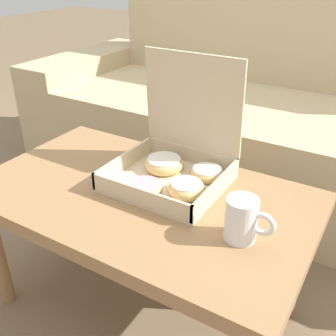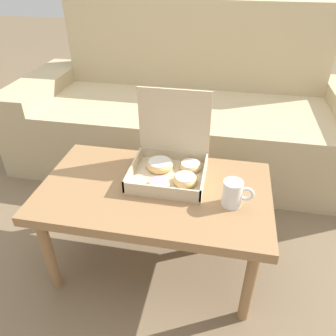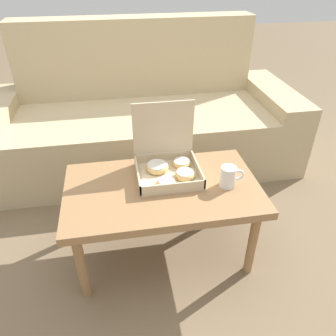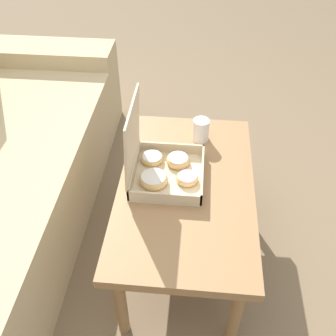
% 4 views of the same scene
% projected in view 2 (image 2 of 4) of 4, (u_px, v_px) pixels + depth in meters
% --- Properties ---
extents(ground_plane, '(12.00, 12.00, 0.00)m').
position_uv_depth(ground_plane, '(163.00, 239.00, 1.66)').
color(ground_plane, '#756047').
extents(couch, '(2.20, 0.86, 0.98)m').
position_uv_depth(couch, '(188.00, 114.00, 2.17)').
color(couch, tan).
rests_on(couch, ground_plane).
extents(coffee_table, '(0.92, 0.54, 0.43)m').
position_uv_depth(coffee_table, '(155.00, 197.00, 1.33)').
color(coffee_table, '#997047').
rests_on(coffee_table, ground_plane).
extents(pastry_box, '(0.30, 0.29, 0.34)m').
position_uv_depth(pastry_box, '(171.00, 163.00, 1.36)').
color(pastry_box, beige).
rests_on(pastry_box, coffee_table).
extents(coffee_mug, '(0.12, 0.07, 0.10)m').
position_uv_depth(coffee_mug, '(233.00, 193.00, 1.19)').
color(coffee_mug, white).
rests_on(coffee_mug, coffee_table).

